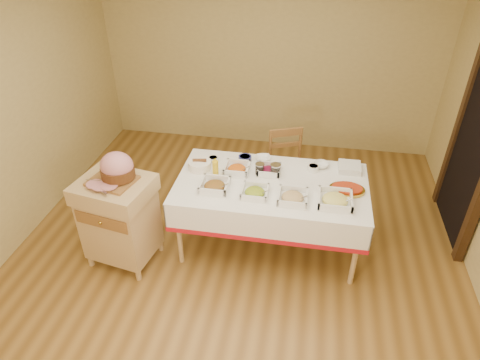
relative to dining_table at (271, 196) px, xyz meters
name	(u,v)px	position (x,y,z in m)	size (l,w,h in m)	color
room_shell	(234,145)	(-0.30, -0.30, 0.70)	(5.00, 5.00, 5.00)	brown
doorway	(478,137)	(1.90, 0.60, 0.51)	(0.09, 1.10, 2.20)	black
dining_table	(271,196)	(0.00, 0.00, 0.00)	(1.82, 1.02, 0.76)	tan
butcher_cart	(119,217)	(-1.38, -0.46, -0.08)	(0.73, 0.64, 0.91)	tan
dining_chair	(288,169)	(0.11, 0.74, -0.13)	(0.52, 0.51, 0.91)	brown
ham_on_board	(116,169)	(-1.34, -0.43, 0.43)	(0.42, 0.40, 0.28)	brown
serving_dish_a	(215,186)	(-0.51, -0.20, 0.20)	(0.27, 0.26, 0.11)	white
serving_dish_b	(255,192)	(-0.13, -0.23, 0.19)	(0.24, 0.24, 0.10)	white
serving_dish_c	(293,197)	(0.22, -0.25, 0.20)	(0.26, 0.26, 0.11)	white
serving_dish_d	(335,200)	(0.59, -0.23, 0.20)	(0.30, 0.30, 0.11)	white
serving_dish_e	(237,169)	(-0.36, 0.13, 0.20)	(0.25, 0.24, 0.11)	white
serving_dish_f	(269,170)	(-0.05, 0.17, 0.19)	(0.23, 0.22, 0.10)	white
small_bowl_left	(213,159)	(-0.64, 0.28, 0.19)	(0.11, 0.11, 0.05)	white
small_bowl_mid	(245,158)	(-0.32, 0.35, 0.19)	(0.13, 0.13, 0.06)	navy
small_bowl_right	(313,168)	(0.38, 0.29, 0.19)	(0.11, 0.11, 0.06)	white
bowl_white_imported	(263,158)	(-0.14, 0.40, 0.18)	(0.15, 0.15, 0.04)	white
bowl_small_imported	(321,165)	(0.46, 0.37, 0.18)	(0.15, 0.15, 0.05)	white
preserve_jar_left	(260,169)	(-0.13, 0.13, 0.21)	(0.09, 0.09, 0.12)	silver
preserve_jar_right	(275,171)	(0.02, 0.12, 0.22)	(0.10, 0.10, 0.13)	silver
mustard_bottle	(215,167)	(-0.56, 0.06, 0.24)	(0.06, 0.06, 0.18)	yellow
bread_basket	(200,165)	(-0.74, 0.13, 0.20)	(0.23, 0.23, 0.10)	white
plate_stack	(349,167)	(0.73, 0.36, 0.19)	(0.21, 0.21, 0.06)	white
brass_platter	(347,189)	(0.70, -0.02, 0.18)	(0.33, 0.24, 0.04)	gold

